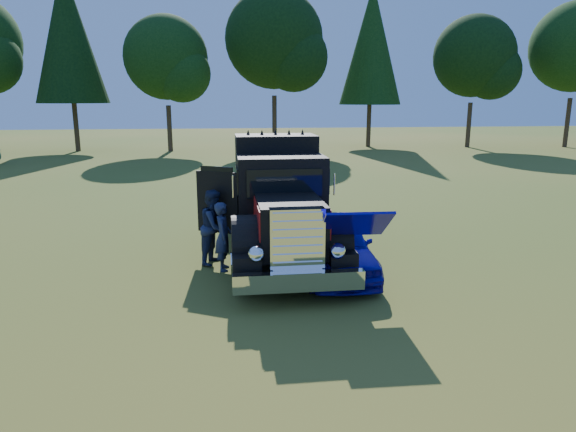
# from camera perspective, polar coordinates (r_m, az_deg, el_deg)

# --- Properties ---
(ground) EXTENTS (120.00, 120.00, 0.00)m
(ground) POSITION_cam_1_polar(r_m,az_deg,el_deg) (11.11, -6.60, -7.77)
(ground) COLOR #305819
(ground) RESTS_ON ground
(treeline) EXTENTS (72.10, 24.04, 13.84)m
(treeline) POSITION_cam_1_polar(r_m,az_deg,el_deg) (38.08, -11.56, 18.38)
(treeline) COLOR #2D2116
(treeline) RESTS_ON ground
(diamond_t_truck) EXTENTS (3.26, 7.16, 3.00)m
(diamond_t_truck) POSITION_cam_1_polar(r_m,az_deg,el_deg) (12.70, -0.99, 0.97)
(diamond_t_truck) COLOR black
(diamond_t_truck) RESTS_ON ground
(hotrod_coupe) EXTENTS (1.64, 4.12, 1.89)m
(hotrod_coupe) POSITION_cam_1_polar(r_m,az_deg,el_deg) (11.74, 5.12, -3.18)
(hotrod_coupe) COLOR #0728AC
(hotrod_coupe) RESTS_ON ground
(spectator_near) EXTENTS (0.41, 0.60, 1.61)m
(spectator_near) POSITION_cam_1_polar(r_m,az_deg,el_deg) (11.94, -7.21, -2.26)
(spectator_near) COLOR #1B273F
(spectator_near) RESTS_ON ground
(spectator_far) EXTENTS (0.98, 1.08, 1.81)m
(spectator_far) POSITION_cam_1_polar(r_m,az_deg,el_deg) (12.44, -8.15, -1.19)
(spectator_far) COLOR #212B4E
(spectator_far) RESTS_ON ground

